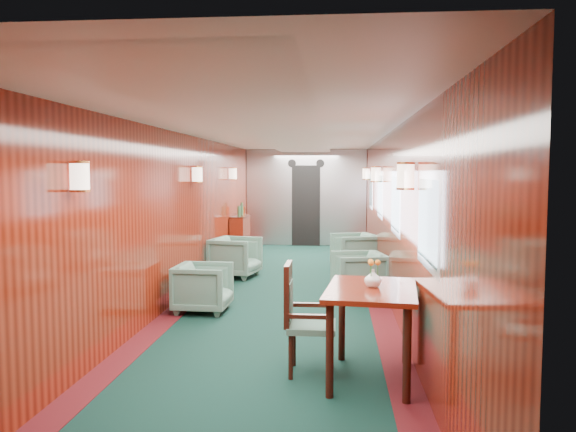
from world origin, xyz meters
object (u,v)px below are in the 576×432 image
(dining_table, at_px, (371,303))
(armchair_left_near, at_px, (203,288))
(side_chair, at_px, (301,314))
(armchair_right_near, at_px, (358,275))
(armchair_right_far, at_px, (354,252))
(armchair_left_far, at_px, (236,257))
(credenza, at_px, (240,235))

(dining_table, relative_size, armchair_left_near, 1.68)
(dining_table, relative_size, side_chair, 1.16)
(side_chair, bearing_deg, armchair_left_near, 123.65)
(dining_table, height_order, side_chair, side_chair)
(armchair_right_near, distance_m, armchair_right_far, 2.28)
(dining_table, xyz_separation_m, armchair_right_far, (0.02, 5.59, -0.35))
(dining_table, distance_m, side_chair, 0.65)
(armchair_left_near, bearing_deg, armchair_left_far, 2.08)
(side_chair, distance_m, armchair_left_far, 4.82)
(side_chair, distance_m, credenza, 7.26)
(side_chair, height_order, armchair_left_near, side_chair)
(armchair_left_near, bearing_deg, credenza, 5.91)
(credenza, bearing_deg, armchair_left_near, -85.88)
(credenza, xyz_separation_m, armchair_right_far, (2.43, -1.57, -0.11))
(side_chair, relative_size, armchair_right_far, 1.33)
(side_chair, relative_size, armchair_left_near, 1.44)
(dining_table, relative_size, credenza, 1.01)
(side_chair, xyz_separation_m, armchair_right_near, (0.64, 3.19, -0.22))
(side_chair, bearing_deg, armchair_left_far, 107.40)
(armchair_right_near, bearing_deg, armchair_right_far, 167.64)
(side_chair, bearing_deg, dining_table, -10.36)
(armchair_right_near, relative_size, armchair_right_far, 0.96)
(dining_table, height_order, credenza, credenza)
(side_chair, height_order, armchair_right_near, side_chair)
(side_chair, xyz_separation_m, armchair_left_far, (-1.44, 4.60, -0.20))
(armchair_right_near, bearing_deg, armchair_left_far, -136.27)
(dining_table, height_order, armchair_left_far, dining_table)
(credenza, bearing_deg, dining_table, -71.42)
(dining_table, bearing_deg, armchair_right_far, 96.26)
(armchair_left_near, height_order, armchair_left_far, armchair_left_far)
(credenza, bearing_deg, side_chair, -75.82)
(armchair_right_far, bearing_deg, armchair_left_near, -48.88)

